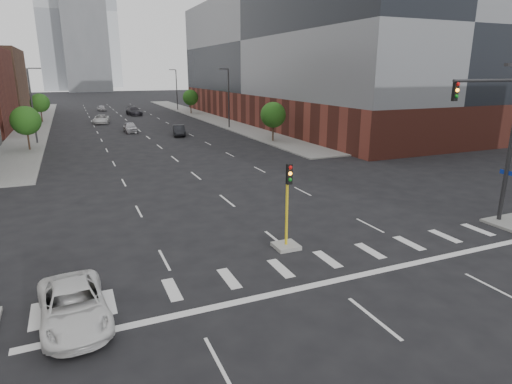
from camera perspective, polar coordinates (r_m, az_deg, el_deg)
ground at (r=15.57m, az=20.21°, el=-19.11°), size 400.00×400.00×0.00m
sidewalk_left_far at (r=83.56m, az=-27.29°, el=8.17°), size 5.00×92.00×0.15m
sidewalk_right_far at (r=86.86m, az=-6.96°, el=10.01°), size 5.00×92.00×0.15m
building_right_main at (r=79.16m, az=6.45°, el=17.40°), size 24.00×70.00×22.00m
tower_left at (r=230.44m, az=-24.49°, el=21.05°), size 22.00×22.00×70.00m
tower_right at (r=271.43m, az=-20.50°, el=21.51°), size 20.00×20.00×80.00m
tower_mid at (r=209.56m, az=-21.82°, el=18.39°), size 18.00×18.00×44.00m
median_traffic_signal at (r=21.61m, az=4.11°, el=-5.09°), size 1.20×1.20×4.40m
mast_arm_signal at (r=27.60m, az=30.06°, el=7.42°), size 5.12×0.90×9.07m
streetlight_right_a at (r=67.96m, az=-3.74°, el=12.69°), size 1.60×0.22×9.07m
streetlight_right_b at (r=101.58m, az=-10.59°, el=13.48°), size 1.60×0.22×9.07m
streetlight_left at (r=59.17m, az=-27.63°, el=10.51°), size 1.60×0.22×9.07m
tree_left_near at (r=54.38m, az=-28.36°, el=8.37°), size 3.20×3.20×4.85m
tree_left_far at (r=84.22m, az=-26.86°, el=10.55°), size 3.20×3.20×4.85m
tree_right_near at (r=54.47m, az=2.29°, el=10.24°), size 3.20×3.20×4.85m
tree_right_far at (r=92.09m, az=-8.73°, el=12.34°), size 3.20×3.20×4.85m
car_near_left at (r=66.01m, az=-16.42°, el=8.27°), size 1.76×4.37×1.49m
car_mid_right at (r=61.05m, az=-10.24°, el=8.08°), size 2.23×4.59×1.45m
car_far_left at (r=78.95m, az=-19.94°, el=9.11°), size 3.18×5.61×1.48m
car_deep_right at (r=92.10m, az=-15.98°, el=10.33°), size 2.91×6.00×1.68m
car_distant at (r=104.33m, az=-19.89°, el=10.49°), size 1.91×4.06×1.34m
parked_minivan at (r=16.94m, az=-23.16°, el=-13.75°), size 2.57×4.98×1.34m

